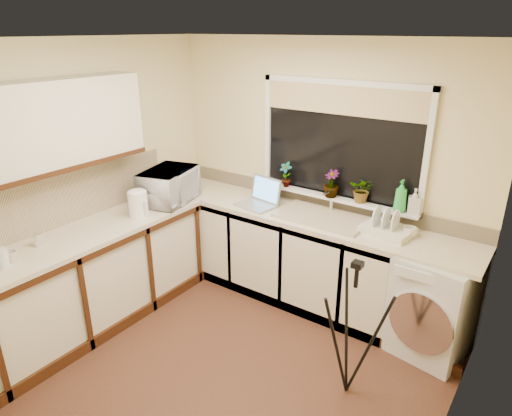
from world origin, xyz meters
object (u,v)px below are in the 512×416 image
object	(u,v)px
washing_machine	(432,302)
glass_jug	(1,258)
kettle	(138,204)
steel_jar	(38,240)
microwave	(169,186)
plant_d	(362,190)
cup_back	(410,232)
tripod	(351,330)
dish_rack	(387,230)
soap_bottle_green	(401,196)
laptop	(260,198)
soap_bottle_clear	(414,201)
plant_c	(331,183)
cup_left	(11,257)
plant_a	(286,175)

from	to	relation	value
washing_machine	glass_jug	bearing A→B (deg)	-130.71
kettle	steel_jar	bearing A→B (deg)	-101.64
glass_jug	microwave	distance (m)	1.66
plant_d	cup_back	world-z (taller)	plant_d
tripod	cup_back	bearing A→B (deg)	80.01
washing_machine	cup_back	xyz separation A→B (m)	(-0.28, 0.11, 0.51)
kettle	plant_d	distance (m)	2.03
dish_rack	soap_bottle_green	xyz separation A→B (m)	(0.03, 0.17, 0.26)
kettle	glass_jug	world-z (taller)	kettle
tripod	dish_rack	bearing A→B (deg)	90.68
plant_d	dish_rack	bearing A→B (deg)	-31.27
laptop	soap_bottle_clear	size ratio (longest dim) A/B	1.86
washing_machine	soap_bottle_green	distance (m)	0.90
glass_jug	soap_bottle_green	bearing A→B (deg)	48.10
microwave	plant_c	xyz separation A→B (m)	(1.43, 0.67, 0.12)
microwave	cup_left	world-z (taller)	microwave
microwave	soap_bottle_green	xyz separation A→B (m)	(2.07, 0.67, 0.13)
washing_machine	steel_jar	bearing A→B (deg)	-136.83
laptop	steel_jar	bearing A→B (deg)	-108.61
cup_left	tripod	bearing A→B (deg)	27.56
soap_bottle_clear	cup_left	xyz separation A→B (m)	(-2.22, -2.29, -0.22)
dish_rack	soap_bottle_green	size ratio (longest dim) A/B	1.45
washing_machine	tripod	bearing A→B (deg)	-101.47
washing_machine	steel_jar	size ratio (longest dim) A/B	8.52
kettle	glass_jug	size ratio (longest dim) A/B	1.64
kettle	glass_jug	distance (m)	1.22
cup_left	cup_back	bearing A→B (deg)	43.17
kettle	steel_jar	world-z (taller)	kettle
laptop	cup_back	distance (m)	1.43
dish_rack	plant_d	size ratio (longest dim) A/B	1.71
laptop	glass_jug	world-z (taller)	laptop
plant_a	cup_left	world-z (taller)	plant_a
laptop	tripod	xyz separation A→B (m)	(1.38, -0.87, -0.43)
cup_left	soap_bottle_clear	bearing A→B (deg)	45.84
cup_back	cup_left	bearing A→B (deg)	-136.83
plant_d	soap_bottle_clear	distance (m)	0.46
kettle	microwave	bearing A→B (deg)	95.80
steel_jar	microwave	distance (m)	1.33
microwave	tripod	bearing A→B (deg)	-116.29
plant_c	plant_d	xyz separation A→B (m)	(0.29, 0.03, -0.01)
glass_jug	plant_a	size ratio (longest dim) A/B	0.57
glass_jug	plant_c	distance (m)	2.75
plant_a	washing_machine	bearing A→B (deg)	-8.79
tripod	microwave	distance (m)	2.27
microwave	plant_c	size ratio (longest dim) A/B	2.29
dish_rack	soap_bottle_clear	size ratio (longest dim) A/B	1.88
plant_a	soap_bottle_green	distance (m)	1.14
glass_jug	dish_rack	bearing A→B (deg)	46.26
steel_jar	soap_bottle_clear	bearing A→B (deg)	41.10
washing_machine	dish_rack	xyz separation A→B (m)	(-0.46, 0.07, 0.50)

